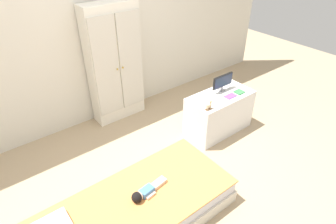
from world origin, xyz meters
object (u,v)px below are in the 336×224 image
at_px(book_green, 239,92).
at_px(tv_stand, 219,113).
at_px(rocking_horse_toy, 209,105).
at_px(wardrobe, 115,65).
at_px(doll, 143,193).
at_px(book_purple, 230,96).
at_px(bed, 137,211).
at_px(tv_monitor, 223,82).

bearing_deg(book_green, tv_stand, 156.94).
xyz_separation_m(rocking_horse_toy, book_green, (0.58, 0.04, -0.04)).
height_order(wardrobe, tv_stand, wardrobe).
distance_m(doll, book_purple, 1.68).
height_order(book_purple, book_green, book_green).
bearing_deg(bed, tv_monitor, 19.81).
xyz_separation_m(wardrobe, tv_stand, (0.86, -1.12, -0.52)).
xyz_separation_m(tv_stand, rocking_horse_toy, (-0.35, -0.14, 0.32)).
height_order(bed, rocking_horse_toy, rocking_horse_toy).
bearing_deg(wardrobe, doll, -112.36).
relative_size(wardrobe, book_green, 14.32).
xyz_separation_m(tv_monitor, book_purple, (-0.03, -0.17, -0.12)).
xyz_separation_m(doll, wardrobe, (0.68, 1.66, 0.46)).
relative_size(wardrobe, tv_monitor, 4.86).
bearing_deg(book_green, tv_monitor, 128.84).
xyz_separation_m(doll, tv_monitor, (1.63, 0.61, 0.34)).
distance_m(bed, doll, 0.20).
bearing_deg(doll, bed, -177.89).
bearing_deg(tv_stand, rocking_horse_toy, -158.14).
relative_size(tv_monitor, book_green, 2.95).
relative_size(tv_stand, book_purple, 5.72).
bearing_deg(tv_monitor, wardrobe, 132.17).
height_order(bed, book_green, book_green).
xyz_separation_m(tv_stand, book_purple, (0.07, -0.10, 0.27)).
relative_size(bed, book_purple, 11.83).
xyz_separation_m(bed, wardrobe, (0.76, 1.66, 0.65)).
height_order(wardrobe, book_green, wardrobe).
bearing_deg(book_purple, bed, -165.20).
distance_m(doll, rocking_horse_toy, 1.28).
bearing_deg(doll, wardrobe, 67.64).
xyz_separation_m(doll, book_green, (1.77, 0.44, 0.22)).
bearing_deg(book_purple, wardrobe, 127.13).
distance_m(bed, tv_stand, 1.71).
xyz_separation_m(wardrobe, rocking_horse_toy, (0.51, -1.26, -0.20)).
relative_size(doll, book_green, 3.56).
bearing_deg(tv_monitor, book_green, -51.16).
xyz_separation_m(wardrobe, book_purple, (0.92, -1.22, -0.25)).
bearing_deg(wardrobe, tv_monitor, -47.83).
height_order(tv_monitor, book_green, tv_monitor).
bearing_deg(book_purple, rocking_horse_toy, -174.07).
bearing_deg(doll, book_purple, 15.38).
xyz_separation_m(bed, tv_monitor, (1.71, 0.62, 0.53)).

